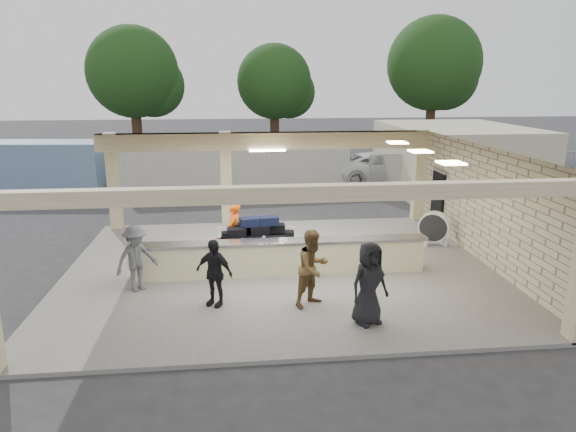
{
  "coord_description": "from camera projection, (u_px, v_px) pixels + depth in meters",
  "views": [
    {
      "loc": [
        -1.21,
        -13.83,
        5.34
      ],
      "look_at": [
        0.37,
        1.0,
        1.37
      ],
      "focal_mm": 32.0,
      "sensor_mm": 36.0,
      "label": 1
    }
  ],
  "objects": [
    {
      "name": "passenger_b",
      "position": [
        214.0,
        273.0,
        12.13
      ],
      "size": [
        1.01,
        0.79,
        1.65
      ],
      "primitive_type": "imported",
      "rotation": [
        0.0,
        0.0,
        -0.53
      ],
      "color": "black",
      "rests_on": "pavilion"
    },
    {
      "name": "pavilion",
      "position": [
        284.0,
        220.0,
        15.1
      ],
      "size": [
        12.01,
        10.0,
        3.55
      ],
      "color": "slate",
      "rests_on": "ground"
    },
    {
      "name": "tree_mid",
      "position": [
        278.0,
        85.0,
        38.88
      ],
      "size": [
        6.0,
        5.6,
        8.0
      ],
      "color": "#382619",
      "rests_on": "ground"
    },
    {
      "name": "tree_left",
      "position": [
        138.0,
        76.0,
        35.77
      ],
      "size": [
        6.6,
        6.3,
        9.0
      ],
      "color": "#382619",
      "rests_on": "ground"
    },
    {
      "name": "luggage_cart",
      "position": [
        255.0,
        239.0,
        15.0
      ],
      "size": [
        2.41,
        1.56,
        1.37
      ],
      "rotation": [
        0.0,
        0.0,
        -0.04
      ],
      "color": "white",
      "rests_on": "pavilion"
    },
    {
      "name": "container_blue",
      "position": [
        5.0,
        168.0,
        24.69
      ],
      "size": [
        9.72,
        3.22,
        2.48
      ],
      "primitive_type": "cube",
      "rotation": [
        0.0,
        0.0,
        -0.1
      ],
      "color": "#6C84AD",
      "rests_on": "ground"
    },
    {
      "name": "passenger_a",
      "position": [
        313.0,
        268.0,
        12.12
      ],
      "size": [
        0.97,
        0.85,
        1.87
      ],
      "primitive_type": "imported",
      "rotation": [
        0.0,
        0.0,
        0.62
      ],
      "color": "brown",
      "rests_on": "pavilion"
    },
    {
      "name": "fence",
      "position": [
        493.0,
        173.0,
        24.29
      ],
      "size": [
        12.06,
        0.06,
        2.03
      ],
      "color": "gray",
      "rests_on": "ground"
    },
    {
      "name": "ground",
      "position": [
        279.0,
        271.0,
        14.79
      ],
      "size": [
        120.0,
        120.0,
        0.0
      ],
      "primitive_type": "plane",
      "color": "#2A2A2D",
      "rests_on": "ground"
    },
    {
      "name": "container_white",
      "position": [
        237.0,
        165.0,
        25.69
      ],
      "size": [
        11.24,
        3.19,
        2.4
      ],
      "primitive_type": "cube",
      "rotation": [
        0.0,
        0.0,
        0.09
      ],
      "color": "silver",
      "rests_on": "ground"
    },
    {
      "name": "drum_fan",
      "position": [
        434.0,
        227.0,
        16.68
      ],
      "size": [
        1.02,
        0.83,
        1.11
      ],
      "rotation": [
        0.0,
        0.0,
        -0.59
      ],
      "color": "white",
      "rests_on": "pavilion"
    },
    {
      "name": "baggage_counter",
      "position": [
        280.0,
        257.0,
        14.15
      ],
      "size": [
        8.2,
        0.58,
        0.98
      ],
      "color": "beige",
      "rests_on": "pavilion"
    },
    {
      "name": "tree_right",
      "position": [
        437.0,
        68.0,
        38.83
      ],
      "size": [
        7.2,
        7.0,
        10.0
      ],
      "color": "#382619",
      "rests_on": "ground"
    },
    {
      "name": "passenger_c",
      "position": [
        136.0,
        258.0,
        12.97
      ],
      "size": [
        1.12,
        0.99,
        1.73
      ],
      "primitive_type": "imported",
      "rotation": [
        0.0,
        0.0,
        0.65
      ],
      "color": "#535358",
      "rests_on": "pavilion"
    },
    {
      "name": "car_white_a",
      "position": [
        381.0,
        167.0,
        27.48
      ],
      "size": [
        5.92,
        3.6,
        1.58
      ],
      "primitive_type": "imported",
      "rotation": [
        0.0,
        0.0,
        1.76
      ],
      "color": "white",
      "rests_on": "ground"
    },
    {
      "name": "adjacent_building",
      "position": [
        455.0,
        159.0,
        24.96
      ],
      "size": [
        6.0,
        8.0,
        3.2
      ],
      "primitive_type": "cube",
      "color": "beige",
      "rests_on": "ground"
    },
    {
      "name": "passenger_d",
      "position": [
        369.0,
        283.0,
        11.19
      ],
      "size": [
        0.99,
        0.7,
        1.87
      ],
      "primitive_type": "imported",
      "rotation": [
        0.0,
        0.0,
        0.4
      ],
      "color": "black",
      "rests_on": "pavilion"
    },
    {
      "name": "car_white_b",
      "position": [
        476.0,
        162.0,
        29.63
      ],
      "size": [
        4.86,
        2.83,
        1.45
      ],
      "primitive_type": "imported",
      "rotation": [
        0.0,
        0.0,
        1.83
      ],
      "color": "white",
      "rests_on": "ground"
    },
    {
      "name": "baggage_handler",
      "position": [
        234.0,
        232.0,
        15.15
      ],
      "size": [
        0.52,
        0.72,
        1.77
      ],
      "primitive_type": "imported",
      "rotation": [
        0.0,
        0.0,
        4.43
      ],
      "color": "#FF5B0D",
      "rests_on": "pavilion"
    },
    {
      "name": "car_dark",
      "position": [
        330.0,
        161.0,
        29.69
      ],
      "size": [
        4.85,
        2.79,
        1.53
      ],
      "primitive_type": "imported",
      "rotation": [
        0.0,
        0.0,
        1.3
      ],
      "color": "black",
      "rests_on": "ground"
    }
  ]
}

